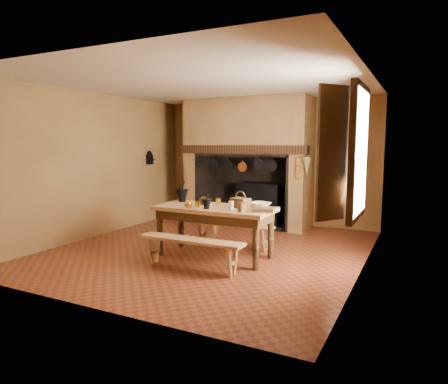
# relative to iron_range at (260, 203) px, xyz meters

# --- Properties ---
(floor) EXTENTS (5.50, 5.50, 0.00)m
(floor) POSITION_rel_iron_range_xyz_m (0.04, -2.45, -0.48)
(floor) COLOR brown
(floor) RESTS_ON ground
(ceiling) EXTENTS (5.50, 5.50, 0.00)m
(ceiling) POSITION_rel_iron_range_xyz_m (0.04, -2.45, 2.32)
(ceiling) COLOR silver
(ceiling) RESTS_ON back_wall
(back_wall) EXTENTS (5.00, 0.02, 2.80)m
(back_wall) POSITION_rel_iron_range_xyz_m (0.04, 0.30, 0.92)
(back_wall) COLOR #97683C
(back_wall) RESTS_ON floor
(wall_left) EXTENTS (0.02, 5.50, 2.80)m
(wall_left) POSITION_rel_iron_range_xyz_m (-2.46, -2.45, 0.92)
(wall_left) COLOR #97683C
(wall_left) RESTS_ON floor
(wall_right) EXTENTS (0.02, 5.50, 2.80)m
(wall_right) POSITION_rel_iron_range_xyz_m (2.54, -2.45, 0.92)
(wall_right) COLOR #97683C
(wall_right) RESTS_ON floor
(wall_front) EXTENTS (5.00, 0.02, 2.80)m
(wall_front) POSITION_rel_iron_range_xyz_m (0.04, -5.20, 0.92)
(wall_front) COLOR #97683C
(wall_front) RESTS_ON floor
(chimney_breast) EXTENTS (2.95, 0.96, 2.80)m
(chimney_breast) POSITION_rel_iron_range_xyz_m (-0.26, -0.14, 1.33)
(chimney_breast) COLOR #97683C
(chimney_breast) RESTS_ON floor
(iron_range) EXTENTS (1.12, 0.55, 1.60)m
(iron_range) POSITION_rel_iron_range_xyz_m (0.00, 0.00, 0.00)
(iron_range) COLOR black
(iron_range) RESTS_ON floor
(hearth_pans) EXTENTS (0.51, 0.62, 0.20)m
(hearth_pans) POSITION_rel_iron_range_xyz_m (-1.01, -0.23, -0.39)
(hearth_pans) COLOR gold
(hearth_pans) RESTS_ON floor
(hanging_pans) EXTENTS (1.92, 0.29, 0.27)m
(hanging_pans) POSITION_rel_iron_range_xyz_m (-0.30, -0.64, 0.88)
(hanging_pans) COLOR black
(hanging_pans) RESTS_ON chimney_breast
(onion_string) EXTENTS (0.12, 0.10, 0.46)m
(onion_string) POSITION_rel_iron_range_xyz_m (1.04, -0.66, 0.85)
(onion_string) COLOR #94501B
(onion_string) RESTS_ON chimney_breast
(herb_bunch) EXTENTS (0.20, 0.20, 0.35)m
(herb_bunch) POSITION_rel_iron_range_xyz_m (1.22, -0.66, 0.90)
(herb_bunch) COLOR olive
(herb_bunch) RESTS_ON chimney_breast
(window) EXTENTS (0.39, 1.75, 1.76)m
(window) POSITION_rel_iron_range_xyz_m (2.39, -2.85, 1.22)
(window) COLOR white
(window) RESTS_ON wall_right
(wall_coffee_mill) EXTENTS (0.23, 0.16, 0.31)m
(wall_coffee_mill) POSITION_rel_iron_range_xyz_m (-2.38, -0.90, 1.03)
(wall_coffee_mill) COLOR black
(wall_coffee_mill) RESTS_ON wall_left
(work_table) EXTENTS (1.90, 0.84, 0.82)m
(work_table) POSITION_rel_iron_range_xyz_m (0.32, -2.81, 0.21)
(work_table) COLOR tan
(work_table) RESTS_ON floor
(bench_front) EXTENTS (1.62, 0.28, 0.46)m
(bench_front) POSITION_rel_iron_range_xyz_m (0.32, -3.53, -0.14)
(bench_front) COLOR tan
(bench_front) RESTS_ON floor
(bench_back) EXTENTS (1.49, 0.26, 0.42)m
(bench_back) POSITION_rel_iron_range_xyz_m (0.32, -2.13, -0.17)
(bench_back) COLOR tan
(bench_back) RESTS_ON floor
(mortar_large) EXTENTS (0.22, 0.22, 0.37)m
(mortar_large) POSITION_rel_iron_range_xyz_m (-0.43, -2.57, 0.46)
(mortar_large) COLOR black
(mortar_large) RESTS_ON work_table
(mortar_small) EXTENTS (0.15, 0.15, 0.26)m
(mortar_small) POSITION_rel_iron_range_xyz_m (0.31, -3.05, 0.42)
(mortar_small) COLOR black
(mortar_small) RESTS_ON work_table
(coffee_grinder) EXTENTS (0.15, 0.12, 0.17)m
(coffee_grinder) POSITION_rel_iron_range_xyz_m (0.08, -2.71, 0.40)
(coffee_grinder) COLOR #3D2613
(coffee_grinder) RESTS_ON work_table
(brass_mug_a) EXTENTS (0.10, 0.10, 0.10)m
(brass_mug_a) POSITION_rel_iron_range_xyz_m (0.11, -2.98, 0.39)
(brass_mug_a) COLOR gold
(brass_mug_a) RESTS_ON work_table
(brass_mug_b) EXTENTS (0.09, 0.09, 0.10)m
(brass_mug_b) POSITION_rel_iron_range_xyz_m (0.25, -2.52, 0.39)
(brass_mug_b) COLOR gold
(brass_mug_b) RESTS_ON work_table
(mixing_bowl) EXTENTS (0.40, 0.40, 0.08)m
(mixing_bowl) POSITION_rel_iron_range_xyz_m (1.00, -2.55, 0.38)
(mixing_bowl) COLOR beige
(mixing_bowl) RESTS_ON work_table
(stoneware_crock) EXTENTS (0.13, 0.13, 0.14)m
(stoneware_crock) POSITION_rel_iron_range_xyz_m (0.91, -3.07, 0.41)
(stoneware_crock) COLOR #50341D
(stoneware_crock) RESTS_ON work_table
(glass_jar) EXTENTS (0.08, 0.08, 0.14)m
(glass_jar) POSITION_rel_iron_range_xyz_m (0.70, -2.97, 0.41)
(glass_jar) COLOR beige
(glass_jar) RESTS_ON work_table
(wicker_basket) EXTENTS (0.33, 0.28, 0.27)m
(wicker_basket) POSITION_rel_iron_range_xyz_m (0.74, -2.73, 0.42)
(wicker_basket) COLOR #4D2D17
(wicker_basket) RESTS_ON work_table
(wooden_tray) EXTENTS (0.38, 0.32, 0.05)m
(wooden_tray) POSITION_rel_iron_range_xyz_m (1.17, -2.89, 0.36)
(wooden_tray) COLOR #3D2613
(wooden_tray) RESTS_ON work_table
(brass_cup) EXTENTS (0.17, 0.17, 0.10)m
(brass_cup) POSITION_rel_iron_range_xyz_m (0.03, -3.13, 0.39)
(brass_cup) COLOR gold
(brass_cup) RESTS_ON work_table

